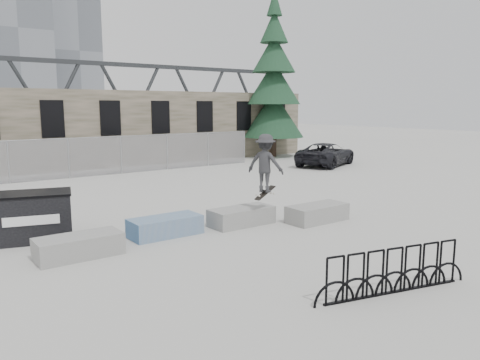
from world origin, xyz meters
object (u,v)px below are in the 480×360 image
bike_rack (394,271)px  skateboarder (265,163)px  planter_far_left (79,245)px  suv (326,154)px  planter_center_left (165,226)px  dumpster (33,216)px  planter_center_right (242,216)px  planter_offset (317,212)px  spruce_tree (274,87)px

bike_rack → skateboarder: skateboarder is taller
planter_far_left → skateboarder: skateboarder is taller
suv → planter_center_left: bearing=96.2°
suv → skateboarder: (-12.24, -9.03, 1.22)m
planter_center_left → suv: bearing=28.4°
dumpster → skateboarder: (6.00, -2.54, 1.25)m
skateboarder → planter_center_right: bearing=14.6°
planter_far_left → planter_offset: (7.16, -0.92, 0.00)m
planter_far_left → suv: suv is taller
planter_far_left → planter_center_right: bearing=1.7°
planter_offset → planter_far_left: bearing=172.7°
planter_far_left → bike_rack: (4.20, -5.85, 0.15)m
planter_far_left → planter_offset: same height
spruce_tree → planter_center_left: bearing=-138.6°
dumpster → suv: 19.36m
dumpster → suv: bearing=35.6°
skateboarder → bike_rack: bearing=139.1°
planter_center_right → suv: (12.73, 8.50, 0.40)m
suv → dumpster: bearing=87.4°
planter_center_right → planter_offset: same height
planter_far_left → dumpster: dumpster is taller
dumpster → spruce_tree: spruce_tree is taller
dumpster → spruce_tree: (18.93, 12.28, 4.22)m
planter_center_left → bike_rack: bearing=-75.2°
planter_far_left → spruce_tree: size_ratio=0.17×
planter_center_left → dumpster: bearing=151.1°
spruce_tree → suv: spruce_tree is taller
planter_center_right → planter_offset: 2.43m
dumpster → bike_rack: (4.73, -8.00, -0.22)m
dumpster → skateboarder: size_ratio=1.16×
dumpster → suv: (18.24, 6.49, 0.03)m
planter_center_left → spruce_tree: 21.63m
planter_center_right → skateboarder: skateboarder is taller
planter_center_right → suv: suv is taller
dumpster → planter_far_left: bearing=-60.1°
dumpster → planter_center_right: bearing=-4.0°
spruce_tree → planter_far_left: bearing=-141.9°
spruce_tree → suv: 7.19m
planter_far_left → spruce_tree: bearing=38.1°
planter_center_left → bike_rack: bike_rack is taller
planter_center_right → spruce_tree: 20.13m
planter_far_left → suv: (17.71, 8.64, 0.40)m
planter_center_right → planter_offset: size_ratio=1.00×
spruce_tree → skateboarder: (-12.93, -14.82, -2.97)m
planter_far_left → planter_offset: 7.22m
dumpster → skateboarder: bearing=-6.9°
planter_offset → dumpster: (-7.69, 3.07, 0.38)m
planter_offset → suv: 14.24m
spruce_tree → skateboarder: size_ratio=5.94×
bike_rack → planter_center_left: bearing=104.8°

